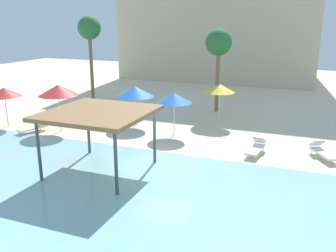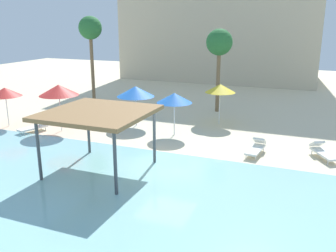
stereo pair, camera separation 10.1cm
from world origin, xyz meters
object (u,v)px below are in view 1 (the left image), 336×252
lounge_chair_5 (35,126)px  palm_tree_1 (89,30)px  beach_umbrella_blue_0 (174,98)px  beach_umbrella_red_2 (58,90)px  beach_umbrella_blue_1 (135,91)px  beach_umbrella_yellow_4 (220,88)px  lounge_chair_2 (256,147)px  beach_umbrella_red_3 (4,92)px  lounge_chair_3 (322,151)px  palm_tree_0 (219,44)px  shade_pavilion (99,115)px

lounge_chair_5 → palm_tree_1: (-1.89, 9.45, 5.49)m
beach_umbrella_blue_0 → palm_tree_1: (-10.06, 6.85, 3.59)m
palm_tree_1 → beach_umbrella_red_2: bearing=-69.3°
beach_umbrella_blue_1 → beach_umbrella_yellow_4: 5.46m
beach_umbrella_blue_0 → lounge_chair_5: bearing=-162.3°
beach_umbrella_blue_0 → beach_umbrella_red_2: 7.04m
lounge_chair_2 → beach_umbrella_red_3: bearing=-80.5°
beach_umbrella_red_2 → beach_umbrella_yellow_4: size_ratio=1.09×
palm_tree_1 → beach_umbrella_blue_0: bearing=-34.3°
beach_umbrella_red_3 → beach_umbrella_yellow_4: (12.48, 5.65, 0.13)m
lounge_chair_2 → lounge_chair_5: (-13.24, -1.08, 0.00)m
lounge_chair_3 → lounge_chair_5: bearing=-114.9°
beach_umbrella_red_3 → beach_umbrella_yellow_4: size_ratio=0.95×
beach_umbrella_red_3 → lounge_chair_2: beach_umbrella_red_3 is taller
beach_umbrella_blue_1 → palm_tree_1: palm_tree_1 is taller
beach_umbrella_red_3 → lounge_chair_5: (2.45, -0.33, -1.90)m
beach_umbrella_red_3 → palm_tree_0: size_ratio=0.42×
beach_umbrella_red_3 → lounge_chair_5: 3.12m
beach_umbrella_blue_1 → shade_pavilion: bearing=-75.1°
beach_umbrella_red_3 → beach_umbrella_yellow_4: 13.70m
beach_umbrella_red_2 → lounge_chair_2: bearing=1.4°
beach_umbrella_red_3 → beach_umbrella_yellow_4: beach_umbrella_yellow_4 is taller
beach_umbrella_blue_1 → lounge_chair_5: size_ratio=1.29×
shade_pavilion → lounge_chair_3: bearing=31.1°
shade_pavilion → lounge_chair_3: (9.27, 5.60, -2.31)m
beach_umbrella_yellow_4 → palm_tree_0: bearing=107.0°
lounge_chair_2 → palm_tree_0: size_ratio=0.32×
lounge_chair_3 → beach_umbrella_yellow_4: bearing=-154.7°
lounge_chair_2 → beach_umbrella_blue_0: bearing=-99.9°
palm_tree_0 → beach_umbrella_red_2: bearing=-131.8°
palm_tree_0 → lounge_chair_5: bearing=-134.0°
lounge_chair_2 → lounge_chair_3: size_ratio=1.01×
beach_umbrella_yellow_4 → lounge_chair_5: 11.86m
shade_pavilion → beach_umbrella_red_3: size_ratio=1.73×
beach_umbrella_red_2 → beach_umbrella_red_3: beach_umbrella_red_2 is taller
beach_umbrella_red_2 → beach_umbrella_yellow_4: bearing=31.0°
lounge_chair_3 → beach_umbrella_red_2: bearing=-117.3°
shade_pavilion → lounge_chair_5: (-7.12, 3.88, -2.31)m
shade_pavilion → lounge_chair_2: size_ratio=2.23×
beach_umbrella_red_3 → lounge_chair_5: beach_umbrella_red_3 is taller
shade_pavilion → lounge_chair_3: size_ratio=2.25×
beach_umbrella_blue_0 → palm_tree_0: (0.85, 6.72, 2.72)m
beach_umbrella_yellow_4 → lounge_chair_5: (-10.03, -5.99, -2.04)m
lounge_chair_3 → palm_tree_0: palm_tree_0 is taller
beach_umbrella_yellow_4 → lounge_chair_2: bearing=-56.8°
beach_umbrella_blue_1 → lounge_chair_3: bearing=-9.3°
shade_pavilion → beach_umbrella_red_2: (-5.75, 4.66, -0.10)m
beach_umbrella_blue_1 → palm_tree_0: 7.45m
beach_umbrella_blue_0 → beach_umbrella_blue_1: (-3.02, 0.97, 0.01)m
shade_pavilion → lounge_chair_5: 8.43m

